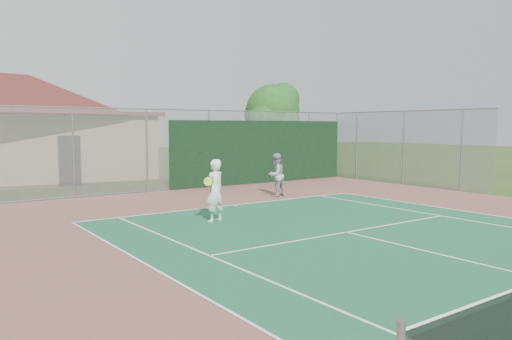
{
  "coord_description": "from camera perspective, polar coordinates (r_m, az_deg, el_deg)",
  "views": [
    {
      "loc": [
        -9.34,
        -2.69,
        2.77
      ],
      "look_at": [
        -0.49,
        9.79,
        1.43
      ],
      "focal_mm": 35.0,
      "sensor_mm": 36.0,
      "label": 1
    }
  ],
  "objects": [
    {
      "name": "tree",
      "position": [
        30.61,
        2.07,
        6.5
      ],
      "size": [
        3.9,
        3.69,
        5.44
      ],
      "color": "#3B2615",
      "rests_on": "ground"
    },
    {
      "name": "clubhouse",
      "position": [
        28.88,
        -27.26,
        5.37
      ],
      "size": [
        14.98,
        10.18,
        6.37
      ],
      "rotation": [
        0.0,
        0.0,
        0.02
      ],
      "color": "tan",
      "rests_on": "ground"
    },
    {
      "name": "side_fence_right",
      "position": [
        24.61,
        16.53,
        2.42
      ],
      "size": [
        0.08,
        9.0,
        3.5
      ],
      "color": "gray",
      "rests_on": "ground"
    },
    {
      "name": "back_fence",
      "position": [
        22.78,
        -5.12,
        2.2
      ],
      "size": [
        20.08,
        0.11,
        3.53
      ],
      "color": "gray",
      "rests_on": "ground"
    },
    {
      "name": "player_white_front",
      "position": [
        14.45,
        -4.76,
        -2.41
      ],
      "size": [
        0.91,
        0.67,
        1.81
      ],
      "rotation": [
        0.0,
        0.0,
        3.4
      ],
      "color": "white",
      "rests_on": "ground"
    },
    {
      "name": "player_grey_back",
      "position": [
        19.67,
        2.29,
        -0.61
      ],
      "size": [
        0.97,
        0.84,
        1.7
      ],
      "rotation": [
        0.0,
        0.0,
        3.41
      ],
      "color": "#9DA0A2",
      "rests_on": "ground"
    }
  ]
}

